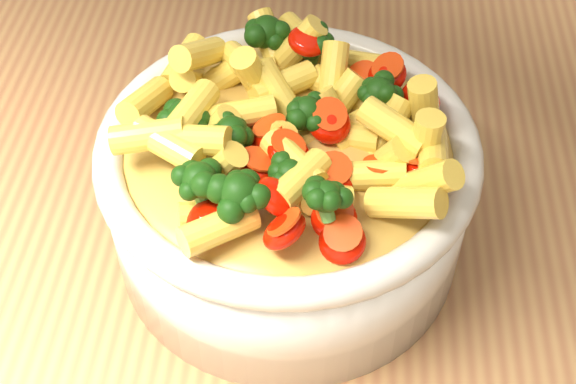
{
  "coord_description": "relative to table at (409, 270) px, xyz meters",
  "views": [
    {
      "loc": [
        -0.07,
        -0.43,
        1.37
      ],
      "look_at": [
        -0.1,
        -0.06,
        0.95
      ],
      "focal_mm": 50.0,
      "sensor_mm": 36.0,
      "label": 1
    }
  ],
  "objects": [
    {
      "name": "serving_bowl",
      "position": [
        -0.1,
        -0.06,
        0.16
      ],
      "size": [
        0.26,
        0.26,
        0.11
      ],
      "color": "silver",
      "rests_on": "table"
    },
    {
      "name": "table",
      "position": [
        0.0,
        0.0,
        0.0
      ],
      "size": [
        1.2,
        0.8,
        0.9
      ],
      "color": "#AD7C4A",
      "rests_on": "ground"
    },
    {
      "name": "pasta_salad",
      "position": [
        -0.1,
        -0.06,
        0.23
      ],
      "size": [
        0.2,
        0.2,
        0.05
      ],
      "color": "#FFE350",
      "rests_on": "serving_bowl"
    }
  ]
}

